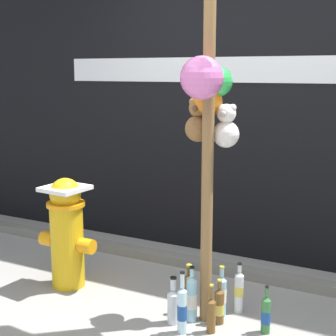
# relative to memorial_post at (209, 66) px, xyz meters

# --- Properties ---
(building_wall) EXTENTS (10.00, 0.21, 3.58)m
(building_wall) POSITION_rel_memorial_post_xyz_m (-0.16, 1.29, 0.14)
(building_wall) COLOR black
(building_wall) RESTS_ON ground_plane
(curb_strip) EXTENTS (8.00, 0.12, 0.08)m
(curb_strip) POSITION_rel_memorial_post_xyz_m (-0.16, 0.77, -1.61)
(curb_strip) COLOR slate
(curb_strip) RESTS_ON ground_plane
(memorial_post) EXTENTS (0.56, 0.49, 2.79)m
(memorial_post) POSITION_rel_memorial_post_xyz_m (0.00, 0.00, 0.00)
(memorial_post) COLOR olive
(memorial_post) RESTS_ON ground_plane
(fire_hydrant) EXTENTS (0.47, 0.32, 0.84)m
(fire_hydrant) POSITION_rel_memorial_post_xyz_m (-1.14, 0.00, -1.21)
(fire_hydrant) COLOR gold
(fire_hydrant) RESTS_ON ground_plane
(bottle_0) EXTENTS (0.06, 0.06, 0.31)m
(bottle_0) POSITION_rel_memorial_post_xyz_m (0.41, 0.00, -1.53)
(bottle_0) COLOR #337038
(bottle_0) RESTS_ON ground_plane
(bottle_1) EXTENTS (0.07, 0.07, 0.38)m
(bottle_1) POSITION_rel_memorial_post_xyz_m (-0.07, -0.07, -1.49)
(bottle_1) COLOR #93CCE0
(bottle_1) RESTS_ON ground_plane
(bottle_2) EXTENTS (0.06, 0.06, 0.41)m
(bottle_2) POSITION_rel_memorial_post_xyz_m (-0.06, -0.24, -1.49)
(bottle_2) COLOR #B2DBEA
(bottle_2) RESTS_ON ground_plane
(bottle_3) EXTENTS (0.08, 0.08, 0.32)m
(bottle_3) POSITION_rel_memorial_post_xyz_m (-0.16, -0.15, -1.52)
(bottle_3) COLOR silver
(bottle_3) RESTS_ON ground_plane
(bottle_4) EXTENTS (0.07, 0.07, 0.35)m
(bottle_4) POSITION_rel_memorial_post_xyz_m (0.08, 0.08, -1.50)
(bottle_4) COLOR #93CCE0
(bottle_4) RESTS_ON ground_plane
(bottle_5) EXTENTS (0.06, 0.06, 0.32)m
(bottle_5) POSITION_rel_memorial_post_xyz_m (0.10, -0.15, -1.53)
(bottle_5) COLOR brown
(bottle_5) RESTS_ON ground_plane
(bottle_6) EXTENTS (0.06, 0.06, 0.35)m
(bottle_6) POSITION_rel_memorial_post_xyz_m (0.16, 0.19, -1.50)
(bottle_6) COLOR silver
(bottle_6) RESTS_ON ground_plane
(bottle_7) EXTENTS (0.07, 0.07, 0.35)m
(bottle_7) POSITION_rel_memorial_post_xyz_m (-0.13, 0.03, -1.50)
(bottle_7) COLOR brown
(bottle_7) RESTS_ON ground_plane
(bottle_8) EXTENTS (0.07, 0.07, 0.30)m
(bottle_8) POSITION_rel_memorial_post_xyz_m (0.10, -0.02, -1.53)
(bottle_8) COLOR brown
(bottle_8) RESTS_ON ground_plane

